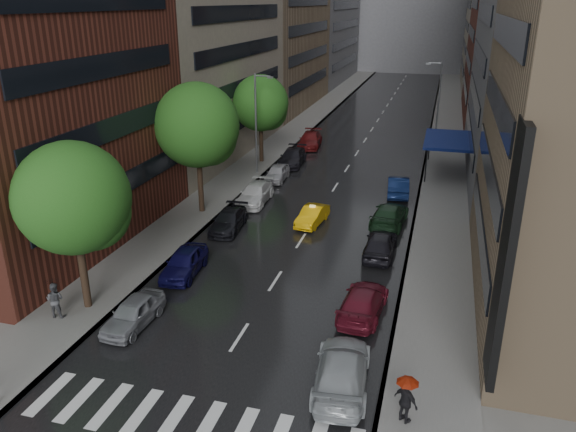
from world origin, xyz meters
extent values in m
plane|color=gray|center=(0.00, 0.00, 0.00)|extent=(220.00, 220.00, 0.00)
cube|color=black|center=(0.00, 50.00, 0.01)|extent=(14.00, 140.00, 0.01)
cube|color=gray|center=(-9.00, 50.00, 0.07)|extent=(4.00, 140.00, 0.15)
cube|color=gray|center=(9.00, 50.00, 0.07)|extent=(4.00, 140.00, 0.15)
cube|color=silver|center=(-6.10, -2.00, 0.01)|extent=(0.55, 2.80, 0.01)
cube|color=silver|center=(-4.70, -2.00, 0.01)|extent=(0.55, 2.80, 0.01)
cube|color=silver|center=(-3.30, -2.00, 0.01)|extent=(0.55, 2.80, 0.01)
cube|color=silver|center=(-1.90, -2.00, 0.01)|extent=(0.55, 2.80, 0.01)
cube|color=silver|center=(-0.50, -2.00, 0.01)|extent=(0.55, 2.80, 0.01)
cube|color=silver|center=(0.90, -2.00, 0.01)|extent=(0.55, 2.80, 0.01)
cube|color=maroon|center=(-15.00, 12.00, 13.00)|extent=(8.00, 20.00, 26.00)
cube|color=#937A5B|center=(-15.00, 64.00, 11.00)|extent=(8.00, 28.00, 22.00)
cube|color=slate|center=(15.00, 36.00, 12.00)|extent=(8.00, 28.00, 24.00)
cube|color=gray|center=(15.00, 94.00, 14.00)|extent=(8.00, 32.00, 28.00)
cube|color=black|center=(11.10, 2.00, 6.50)|extent=(0.30, 2.20, 10.00)
cylinder|color=#382619|center=(-8.60, 4.45, 2.46)|extent=(0.40, 0.40, 4.92)
sphere|color=#1E5116|center=(-8.60, 4.45, 6.15)|extent=(5.62, 5.62, 5.62)
cylinder|color=#382619|center=(-8.60, 19.20, 2.69)|extent=(0.40, 0.40, 5.39)
sphere|color=#1E5116|center=(-8.60, 19.20, 6.73)|extent=(6.16, 6.16, 6.16)
cylinder|color=#382619|center=(-8.60, 33.83, 2.36)|extent=(0.40, 0.40, 4.72)
sphere|color=#1E5116|center=(-8.60, 33.83, 5.90)|extent=(5.40, 5.40, 5.40)
imported|color=yellow|center=(0.04, 19.14, 0.65)|extent=(1.88, 4.11, 1.31)
imported|color=gray|center=(-5.40, 3.59, 0.71)|extent=(1.82, 4.25, 1.43)
imported|color=#0F0D3E|center=(-5.40, 9.41, 0.77)|extent=(2.17, 4.66, 1.54)
imported|color=black|center=(-5.40, 16.57, 0.68)|extent=(2.27, 4.85, 1.37)
imported|color=silver|center=(-5.40, 22.39, 0.75)|extent=(2.29, 5.26, 1.51)
imported|color=#ACABB0|center=(-5.40, 28.54, 0.70)|extent=(1.80, 4.17, 1.40)
imported|color=black|center=(-5.40, 33.81, 0.78)|extent=(2.47, 5.46, 1.55)
imported|color=maroon|center=(-5.40, 41.27, 0.80)|extent=(2.76, 5.70, 1.60)
imported|color=#A6ABAF|center=(5.40, 1.71, 0.79)|extent=(2.74, 5.66, 1.59)
imported|color=maroon|center=(5.40, 7.68, 0.73)|extent=(2.35, 5.13, 1.46)
imported|color=black|center=(5.40, 15.07, 0.80)|extent=(1.90, 4.71, 1.60)
imported|color=#16321B|center=(5.40, 20.46, 0.78)|extent=(2.59, 5.55, 1.57)
imported|color=#10204E|center=(5.40, 27.41, 0.80)|extent=(2.15, 4.98, 1.60)
imported|color=#494A4E|center=(-9.49, 3.12, 1.09)|extent=(0.99, 0.82, 1.87)
imported|color=black|center=(-9.49, 3.12, 1.80)|extent=(0.96, 0.98, 0.88)
imported|color=black|center=(8.12, 0.10, 1.06)|extent=(1.13, 0.98, 1.82)
imported|color=#B32A0D|center=(8.12, 0.10, 1.80)|extent=(0.82, 0.82, 0.72)
cylinder|color=gray|center=(-7.80, 30.00, 4.65)|extent=(0.18, 0.18, 9.00)
cube|color=gray|center=(-6.40, 30.00, 8.85)|extent=(0.50, 0.22, 0.16)
cylinder|color=gray|center=(7.80, 45.00, 4.65)|extent=(0.18, 0.18, 9.00)
cube|color=gray|center=(6.40, 45.00, 8.85)|extent=(0.50, 0.22, 0.16)
cube|color=navy|center=(9.00, 35.00, 3.15)|extent=(4.00, 8.00, 0.25)
cylinder|color=black|center=(7.40, 31.20, 1.65)|extent=(0.12, 0.12, 3.00)
cylinder|color=black|center=(7.40, 38.80, 1.65)|extent=(0.12, 0.12, 3.00)
camera|label=1|loc=(8.44, -17.60, 15.18)|focal=35.00mm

